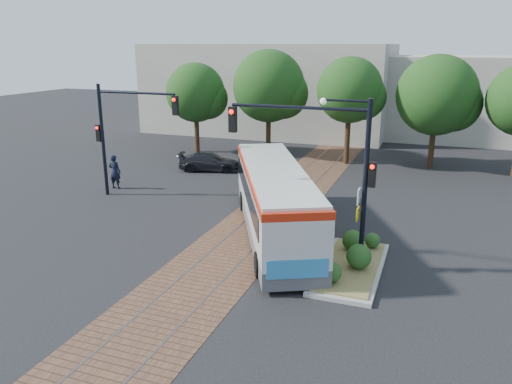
# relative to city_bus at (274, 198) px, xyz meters

# --- Properties ---
(ground) EXTENTS (120.00, 120.00, 0.00)m
(ground) POSITION_rel_city_bus_xyz_m (-1.04, -1.45, -1.66)
(ground) COLOR black
(ground) RESTS_ON ground
(trackbed) EXTENTS (3.60, 40.00, 0.02)m
(trackbed) POSITION_rel_city_bus_xyz_m (-1.04, 2.55, -1.66)
(trackbed) COLOR brown
(trackbed) RESTS_ON ground
(tree_row) EXTENTS (26.40, 5.60, 7.67)m
(tree_row) POSITION_rel_city_bus_xyz_m (0.17, 14.97, 3.19)
(tree_row) COLOR #382314
(tree_row) RESTS_ON ground
(warehouses) EXTENTS (40.00, 13.00, 8.00)m
(warehouses) POSITION_rel_city_bus_xyz_m (-1.56, 27.30, 2.15)
(warehouses) COLOR #ADA899
(warehouses) RESTS_ON ground
(city_bus) EXTENTS (7.00, 11.04, 2.98)m
(city_bus) POSITION_rel_city_bus_xyz_m (0.00, 0.00, 0.00)
(city_bus) COLOR #4D4D50
(city_bus) RESTS_ON ground
(traffic_island) EXTENTS (2.20, 5.20, 1.13)m
(traffic_island) POSITION_rel_city_bus_xyz_m (3.78, -2.34, -1.33)
(traffic_island) COLOR gray
(traffic_island) RESTS_ON ground
(signal_pole_main) EXTENTS (5.49, 0.46, 6.00)m
(signal_pole_main) POSITION_rel_city_bus_xyz_m (2.83, -2.25, 2.49)
(signal_pole_main) COLOR black
(signal_pole_main) RESTS_ON ground
(signal_pole_left) EXTENTS (4.99, 0.34, 6.00)m
(signal_pole_left) POSITION_rel_city_bus_xyz_m (-9.40, 2.55, 2.20)
(signal_pole_left) COLOR black
(signal_pole_left) RESTS_ON ground
(officer) EXTENTS (0.74, 0.51, 1.96)m
(officer) POSITION_rel_city_bus_xyz_m (-10.83, 3.75, -0.68)
(officer) COLOR black
(officer) RESTS_ON ground
(parked_car) EXTENTS (4.33, 2.69, 1.17)m
(parked_car) POSITION_rel_city_bus_xyz_m (-7.58, 9.47, -1.08)
(parked_car) COLOR black
(parked_car) RESTS_ON ground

